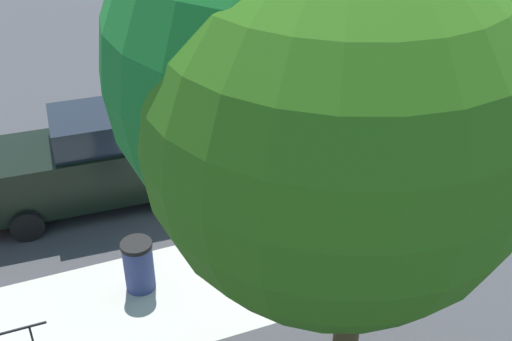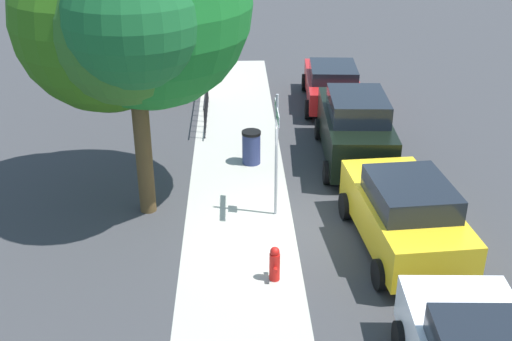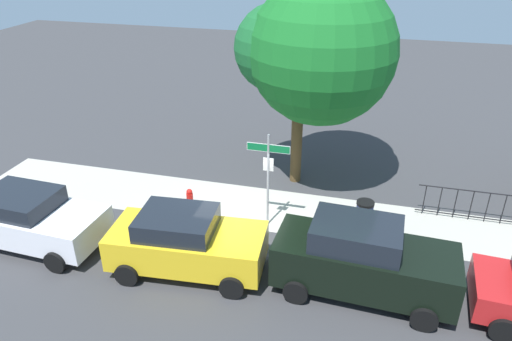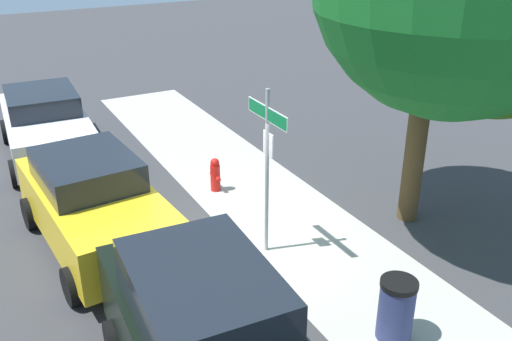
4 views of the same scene
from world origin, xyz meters
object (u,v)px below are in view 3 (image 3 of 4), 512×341
at_px(car_black, 363,260).
at_px(trash_bin, 364,215).
at_px(car_white, 29,218).
at_px(fire_hydrant, 190,200).
at_px(street_sign, 268,166).
at_px(shade_tree, 317,54).
at_px(car_yellow, 186,242).

bearing_deg(car_black, trash_bin, 94.47).
bearing_deg(car_white, fire_hydrant, 39.79).
xyz_separation_m(street_sign, shade_tree, (0.83, 3.28, 2.65)).
relative_size(street_sign, trash_bin, 3.16).
distance_m(shade_tree, car_yellow, 7.51).
xyz_separation_m(street_sign, car_yellow, (-1.63, -2.70, -1.18)).
height_order(street_sign, car_black, street_sign).
distance_m(street_sign, shade_tree, 4.30).
bearing_deg(street_sign, trash_bin, 9.59).
height_order(car_yellow, car_black, car_black).
distance_m(street_sign, car_black, 4.04).
height_order(car_white, car_yellow, car_yellow).
distance_m(car_black, trash_bin, 3.00).
bearing_deg(car_white, car_black, 4.26).
relative_size(car_yellow, fire_hydrant, 5.49).
bearing_deg(fire_hydrant, street_sign, -4.21).
height_order(street_sign, shade_tree, shade_tree).
bearing_deg(fire_hydrant, trash_bin, 3.04).
relative_size(car_white, trash_bin, 4.55).
xyz_separation_m(shade_tree, trash_bin, (2.12, -2.78, -4.23)).
height_order(fire_hydrant, trash_bin, trash_bin).
relative_size(car_white, car_yellow, 1.04).
relative_size(car_yellow, trash_bin, 4.37).
bearing_deg(fire_hydrant, car_black, -24.83).
distance_m(car_white, fire_hydrant, 4.85).
height_order(car_white, car_black, car_black).
bearing_deg(shade_tree, fire_hydrant, -138.84).
xyz_separation_m(street_sign, car_black, (3.03, -2.45, -1.05)).
height_order(street_sign, fire_hydrant, street_sign).
bearing_deg(street_sign, car_yellow, -121.10).
bearing_deg(car_white, street_sign, 25.21).
bearing_deg(car_black, car_white, -175.48).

